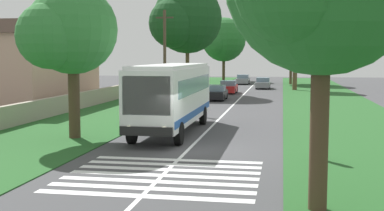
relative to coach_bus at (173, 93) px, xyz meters
name	(u,v)px	position (x,y,z in m)	size (l,w,h in m)	color
ground	(188,150)	(-5.09, -1.80, -2.15)	(160.00, 160.00, 0.00)	#424244
grass_verge_left	(118,111)	(9.91, 6.40, -2.13)	(120.00, 8.00, 0.04)	#235623
grass_verge_right	(340,115)	(9.91, -10.00, -2.13)	(120.00, 8.00, 0.04)	#235623
centre_line	(225,113)	(9.91, -1.80, -2.14)	(110.00, 0.16, 0.01)	silver
coach_bus	(173,93)	(0.00, 0.00, 0.00)	(11.16, 2.62, 3.73)	white
zebra_crossing	(162,175)	(-10.04, -1.80, -2.14)	(5.85, 6.80, 0.01)	silver
trailing_car_0	(216,93)	(20.69, 0.23, -1.48)	(4.30, 1.78, 1.43)	black
trailing_car_1	(229,87)	(29.49, 0.00, -1.48)	(4.30, 1.78, 1.43)	#B21E1E
trailing_car_2	(263,83)	(38.36, -3.48, -1.48)	(4.30, 1.78, 1.43)	gray
trailing_car_3	(243,80)	(47.95, -0.20, -1.48)	(4.30, 1.78, 1.43)	gray
roadside_tree_left_0	(70,33)	(-2.94, 4.63, 3.20)	(5.62, 4.56, 7.73)	#4C3826
roadside_tree_left_1	(186,21)	(28.23, 4.64, 5.82)	(9.60, 7.57, 11.95)	brown
roadside_tree_left_2	(223,41)	(57.49, 3.92, 4.50)	(8.53, 7.26, 10.42)	#4C3826
roadside_tree_right_0	(295,29)	(36.02, -7.26, 5.21)	(5.47, 4.61, 9.80)	brown
roadside_tree_right_1	(290,40)	(48.90, -6.96, 4.24)	(8.64, 7.23, 10.16)	brown
utility_pole	(165,58)	(12.17, 3.27, 1.90)	(0.24, 1.40, 7.73)	#473828
roadside_wall	(99,96)	(14.91, 9.80, -1.46)	(70.00, 0.40, 1.28)	#9E937F
roadside_building	(20,64)	(14.45, 16.90, 1.35)	(14.47, 10.10, 6.90)	tan
pedestrian	(321,138)	(-6.47, -7.48, -1.24)	(0.34, 0.34, 1.69)	#26262D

